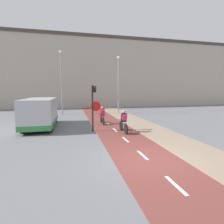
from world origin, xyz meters
The scene contains 10 objects.
ground_plane centered at (0.00, 0.00, 0.00)m, with size 120.00×120.00×0.00m, color slate.
bike_lane centered at (0.00, 0.00, 0.01)m, with size 2.80×60.00×0.02m.
sidewalk_strip centered at (2.60, 0.00, 0.03)m, with size 2.40×60.00×0.05m.
building_row_background centered at (0.00, 24.59, 5.82)m, with size 60.00×5.20×11.63m.
traffic_light_pole centered at (-1.49, 5.53, 1.97)m, with size 0.67×0.25×3.17m.
street_lamp_far centered at (-4.06, 15.19, 4.46)m, with size 0.36×0.36×7.37m.
street_lamp_sidewalk centered at (2.59, 14.18, 4.18)m, with size 0.36×0.36×6.84m.
cyclist_near centered at (0.41, 4.72, 0.72)m, with size 0.46×1.82×1.52m.
cyclist_far centered at (-0.47, 8.04, 0.71)m, with size 0.46×1.73×1.49m.
van centered at (-5.30, 7.79, 1.09)m, with size 2.08×5.26×2.21m.
Camera 1 is at (-2.95, -6.33, 2.82)m, focal length 28.00 mm.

